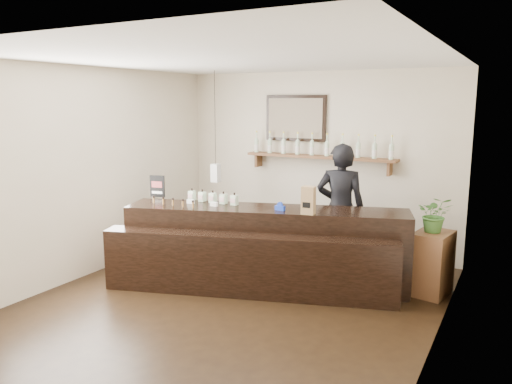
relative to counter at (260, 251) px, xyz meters
name	(u,v)px	position (x,y,z in m)	size (l,w,h in m)	color
ground	(235,301)	(-0.03, -0.57, -0.47)	(5.00, 5.00, 0.00)	black
room_shell	(234,159)	(-0.03, -0.57, 1.23)	(5.00, 5.00, 5.00)	beige
back_wall_decor	(304,139)	(-0.19, 1.81, 1.29)	(2.66, 0.96, 1.69)	brown
counter	(260,251)	(0.00, 0.00, 0.00)	(3.62, 2.02, 1.17)	black
promo_sign	(157,186)	(-1.69, 0.06, 0.69)	(0.22, 0.07, 0.31)	black
paper_bag	(308,200)	(0.62, 0.06, 0.70)	(0.16, 0.13, 0.34)	#916946
tape_dispenser	(280,207)	(0.23, 0.09, 0.57)	(0.13, 0.06, 0.11)	#1835AC
side_cabinet	(432,263)	(1.97, 0.78, -0.08)	(0.48, 0.60, 0.78)	brown
potted_plant	(435,214)	(1.97, 0.78, 0.53)	(0.40, 0.35, 0.45)	#3E712D
shopkeeper	(341,201)	(0.71, 0.98, 0.54)	(0.74, 0.49, 2.03)	black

